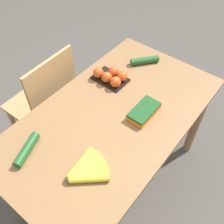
{
  "coord_description": "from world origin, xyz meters",
  "views": [
    {
      "loc": [
        -0.73,
        -0.58,
        1.87
      ],
      "look_at": [
        0.0,
        0.0,
        0.79
      ],
      "focal_mm": 42.0,
      "sensor_mm": 36.0,
      "label": 1
    }
  ],
  "objects_px": {
    "chair": "(47,104)",
    "cucumber_near": "(145,60)",
    "tomato_pack": "(111,76)",
    "carrot_bag": "(144,111)",
    "cucumber_far": "(27,149)",
    "banana_bunch": "(86,170)"
  },
  "relations": [
    {
      "from": "carrot_bag",
      "to": "banana_bunch",
      "type": "bearing_deg",
      "value": 178.78
    },
    {
      "from": "banana_bunch",
      "to": "cucumber_near",
      "type": "xyz_separation_m",
      "value": [
        0.84,
        0.24,
        0.0
      ]
    },
    {
      "from": "tomato_pack",
      "to": "cucumber_far",
      "type": "relative_size",
      "value": 1.11
    },
    {
      "from": "chair",
      "to": "cucumber_near",
      "type": "bearing_deg",
      "value": 136.79
    },
    {
      "from": "tomato_pack",
      "to": "cucumber_near",
      "type": "relative_size",
      "value": 1.21
    },
    {
      "from": "carrot_bag",
      "to": "chair",
      "type": "bearing_deg",
      "value": 101.67
    },
    {
      "from": "cucumber_far",
      "to": "banana_bunch",
      "type": "bearing_deg",
      "value": -72.41
    },
    {
      "from": "chair",
      "to": "cucumber_near",
      "type": "distance_m",
      "value": 0.76
    },
    {
      "from": "carrot_bag",
      "to": "cucumber_near",
      "type": "xyz_separation_m",
      "value": [
        0.38,
        0.25,
        -0.0
      ]
    },
    {
      "from": "tomato_pack",
      "to": "cucumber_near",
      "type": "height_order",
      "value": "tomato_pack"
    },
    {
      "from": "tomato_pack",
      "to": "cucumber_near",
      "type": "distance_m",
      "value": 0.28
    },
    {
      "from": "tomato_pack",
      "to": "cucumber_near",
      "type": "bearing_deg",
      "value": -13.51
    },
    {
      "from": "banana_bunch",
      "to": "cucumber_far",
      "type": "height_order",
      "value": "cucumber_far"
    },
    {
      "from": "cucumber_near",
      "to": "cucumber_far",
      "type": "xyz_separation_m",
      "value": [
        -0.94,
        0.06,
        0.0
      ]
    },
    {
      "from": "chair",
      "to": "banana_bunch",
      "type": "relative_size",
      "value": 4.64
    },
    {
      "from": "chair",
      "to": "carrot_bag",
      "type": "relative_size",
      "value": 4.81
    },
    {
      "from": "chair",
      "to": "tomato_pack",
      "type": "height_order",
      "value": "chair"
    },
    {
      "from": "cucumber_near",
      "to": "tomato_pack",
      "type": "bearing_deg",
      "value": 166.49
    },
    {
      "from": "tomato_pack",
      "to": "carrot_bag",
      "type": "distance_m",
      "value": 0.33
    },
    {
      "from": "chair",
      "to": "cucumber_near",
      "type": "height_order",
      "value": "chair"
    },
    {
      "from": "banana_bunch",
      "to": "cucumber_near",
      "type": "height_order",
      "value": "cucumber_near"
    },
    {
      "from": "carrot_bag",
      "to": "cucumber_near",
      "type": "distance_m",
      "value": 0.45
    }
  ]
}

